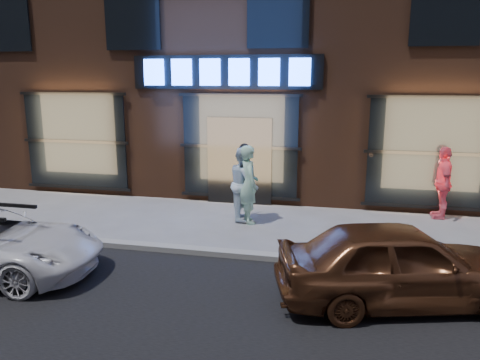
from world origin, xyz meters
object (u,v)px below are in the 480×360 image
object	(u,v)px
passerby	(443,183)
gold_sedan	(401,264)
man_cap	(244,183)
man_bowtie	(249,184)

from	to	relation	value
passerby	gold_sedan	size ratio (longest dim) A/B	0.47
passerby	gold_sedan	xyz separation A→B (m)	(-1.49, -5.00, -0.25)
man_cap	passerby	size ratio (longest dim) A/B	1.01
man_bowtie	passerby	xyz separation A→B (m)	(4.64, 1.43, -0.04)
passerby	man_cap	bearing A→B (deg)	-75.07
man_cap	man_bowtie	bearing A→B (deg)	-157.82
passerby	gold_sedan	world-z (taller)	passerby
man_bowtie	passerby	bearing A→B (deg)	-99.84
man_cap	gold_sedan	xyz separation A→B (m)	(3.31, -3.80, -0.25)
man_cap	passerby	world-z (taller)	man_cap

